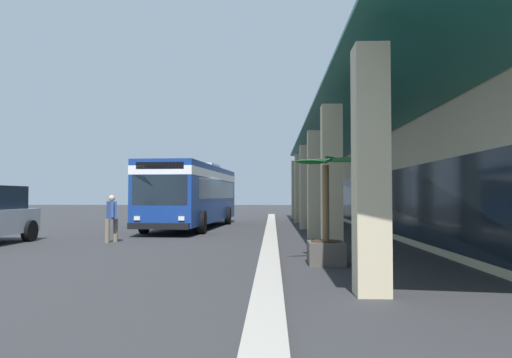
# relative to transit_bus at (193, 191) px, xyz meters

# --- Properties ---
(ground) EXTENTS (120.00, 120.00, 0.00)m
(ground) POSITION_rel_transit_bus_xyz_m (0.78, 8.65, -1.85)
(ground) COLOR #2D2D30
(curb_strip) EXTENTS (36.62, 0.50, 0.12)m
(curb_strip) POSITION_rel_transit_bus_xyz_m (3.18, 3.96, -1.79)
(curb_strip) COLOR #9E998E
(curb_strip) RESTS_ON ground
(plaza_building) EXTENTS (30.81, 13.49, 8.09)m
(plaza_building) POSITION_rel_transit_bus_xyz_m (3.18, 13.58, 2.19)
(plaza_building) COLOR #C6B793
(plaza_building) RESTS_ON ground
(transit_bus) EXTENTS (11.36, 3.35, 3.34)m
(transit_bus) POSITION_rel_transit_bus_xyz_m (0.00, 0.00, 0.00)
(transit_bus) COLOR navy
(transit_bus) RESTS_ON ground
(pedestrian) EXTENTS (0.62, 0.46, 1.66)m
(pedestrian) POSITION_rel_transit_bus_xyz_m (7.49, -1.60, -0.92)
(pedestrian) COLOR #726651
(pedestrian) RESTS_ON ground
(potted_palm) EXTENTS (1.87, 1.68, 2.63)m
(potted_palm) POSITION_rel_transit_bus_xyz_m (12.45, 5.32, -1.17)
(potted_palm) COLOR #4C4742
(potted_palm) RESTS_ON ground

